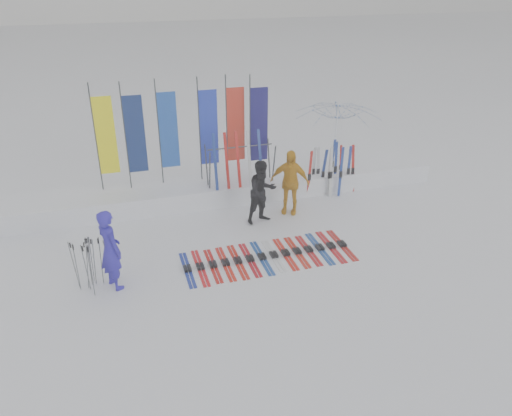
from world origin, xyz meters
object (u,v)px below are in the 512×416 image
object	(u,v)px
person_yellow	(290,182)
ski_row	(268,256)
tent_canopy	(336,140)
ski_rack	(240,159)
person_black	(262,192)
person_blue	(110,250)

from	to	relation	value
person_yellow	ski_row	world-z (taller)	person_yellow
tent_canopy	ski_rack	xyz separation A→B (m)	(-3.67, -1.06, 0.06)
ski_row	person_black	bearing A→B (deg)	76.83
person_blue	tent_canopy	world-z (taller)	tent_canopy
person_blue	person_black	bearing A→B (deg)	-90.55
person_yellow	tent_canopy	xyz separation A→B (m)	(2.50, 2.25, 0.35)
person_blue	ski_rack	bearing A→B (deg)	-74.76
tent_canopy	ski_row	xyz separation A→B (m)	(-3.90, -4.52, -1.29)
person_blue	person_black	world-z (taller)	person_blue
ski_rack	tent_canopy	bearing A→B (deg)	16.12
person_black	tent_canopy	bearing A→B (deg)	20.68
tent_canopy	person_yellow	bearing A→B (deg)	-138.07
person_blue	tent_canopy	size ratio (longest dim) A/B	0.66
tent_canopy	ski_row	distance (m)	6.11
ski_row	ski_rack	xyz separation A→B (m)	(0.23, 3.46, 1.35)
tent_canopy	ski_row	size ratio (longest dim) A/B	0.69
ski_row	ski_rack	distance (m)	3.72
person_black	person_blue	bearing A→B (deg)	-169.84
ski_rack	person_blue	bearing A→B (deg)	-137.83
person_blue	person_yellow	distance (m)	5.72
person_yellow	ski_row	distance (m)	2.84
person_black	ski_rack	xyz separation A→B (m)	(-0.22, 1.53, 0.46)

